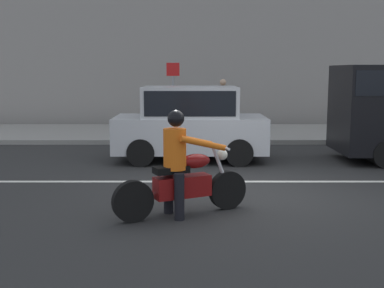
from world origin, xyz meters
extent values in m
plane|color=#272727|center=(0.00, 0.00, 0.00)|extent=(80.00, 80.00, 0.00)
cube|color=gray|center=(0.00, 8.00, 0.07)|extent=(40.00, 4.40, 0.14)
cube|color=gray|center=(0.00, 11.40, 4.53)|extent=(40.00, 1.40, 9.06)
cube|color=silver|center=(-0.81, 0.90, 0.00)|extent=(18.00, 0.14, 0.01)
cylinder|color=black|center=(-0.32, -1.03, 0.31)|extent=(0.61, 0.38, 0.61)
cylinder|color=black|center=(-1.73, -1.71, 0.31)|extent=(0.61, 0.38, 0.61)
cylinder|color=silver|center=(-0.43, -1.08, 0.67)|extent=(0.35, 0.21, 0.78)
cube|color=maroon|center=(-1.03, -1.37, 0.45)|extent=(0.90, 0.63, 0.32)
ellipsoid|color=maroon|center=(-0.83, -1.28, 0.82)|extent=(0.54, 0.43, 0.22)
cube|color=black|center=(-1.19, -1.45, 0.72)|extent=(0.57, 0.44, 0.10)
cylinder|color=silver|center=(-0.48, -1.11, 1.02)|extent=(0.34, 0.65, 0.04)
sphere|color=silver|center=(-0.41, -1.07, 0.88)|extent=(0.17, 0.17, 0.17)
cylinder|color=silver|center=(-1.37, -1.36, 0.33)|extent=(0.66, 0.37, 0.07)
cylinder|color=black|center=(-1.07, -1.61, 0.35)|extent=(0.20, 0.20, 0.70)
cylinder|color=black|center=(-1.24, -1.25, 0.35)|extent=(0.20, 0.20, 0.70)
cylinder|color=orange|center=(-1.13, -1.42, 1.03)|extent=(0.45, 0.45, 0.61)
cylinder|color=orange|center=(-0.71, -1.46, 1.12)|extent=(0.71, 0.41, 0.27)
cylinder|color=orange|center=(-0.90, -1.07, 1.12)|extent=(0.71, 0.41, 0.27)
sphere|color=tan|center=(-1.12, -1.42, 1.45)|extent=(0.20, 0.20, 0.20)
sphere|color=black|center=(-1.12, -1.42, 1.48)|extent=(0.25, 0.25, 0.25)
cube|color=#B2B5BA|center=(-0.93, 3.25, 0.66)|extent=(3.64, 1.70, 0.84)
cube|color=#B2B5BA|center=(-0.93, 3.25, 1.44)|extent=(2.26, 1.56, 0.72)
cube|color=black|center=(-0.93, 3.25, 1.44)|extent=(2.08, 1.59, 0.58)
cylinder|color=black|center=(0.20, 3.25, 0.32)|extent=(0.64, 1.76, 0.64)
cylinder|color=black|center=(-2.05, 3.25, 0.32)|extent=(0.64, 1.76, 0.64)
cylinder|color=black|center=(3.49, 3.14, 0.32)|extent=(0.64, 1.96, 0.64)
cylinder|color=gray|center=(-1.52, 8.17, 1.31)|extent=(0.08, 0.08, 2.33)
cube|color=red|center=(-1.52, 8.14, 2.22)|extent=(0.44, 0.03, 0.44)
cylinder|color=black|center=(0.02, 7.31, 0.60)|extent=(0.14, 0.14, 0.92)
cylinder|color=black|center=(0.22, 7.31, 0.60)|extent=(0.14, 0.14, 0.92)
cylinder|color=#4C3823|center=(0.12, 7.31, 1.38)|extent=(0.34, 0.34, 0.64)
sphere|color=tan|center=(0.12, 7.31, 1.81)|extent=(0.21, 0.21, 0.21)
camera|label=1|loc=(-0.88, -8.59, 2.18)|focal=45.88mm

